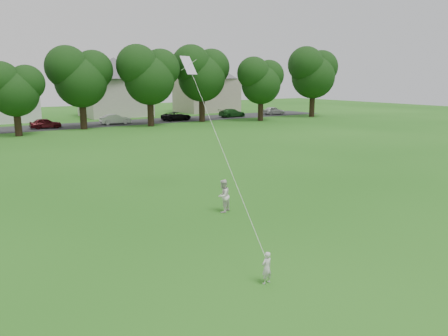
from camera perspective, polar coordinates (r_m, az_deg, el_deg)
ground at (r=14.90m, az=-2.12°, el=-10.90°), size 160.00×160.00×0.00m
street at (r=54.49m, az=-26.16°, el=4.53°), size 90.00×7.00×0.01m
toddler at (r=12.67m, az=5.59°, el=-12.84°), size 0.36×0.26×0.95m
older_boy at (r=18.86m, az=-0.11°, el=-3.67°), size 0.87×0.81×1.44m
kite at (r=16.71m, az=-0.88°, el=4.06°), size 2.18×5.46×12.01m
tree_row at (r=49.42m, az=-21.04°, el=11.72°), size 83.77×9.03×11.07m
parked_cars at (r=54.34m, az=-20.87°, el=5.58°), size 71.30×2.24×1.23m
house_row at (r=64.33m, az=-26.32°, el=9.84°), size 77.12×13.72×10.13m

